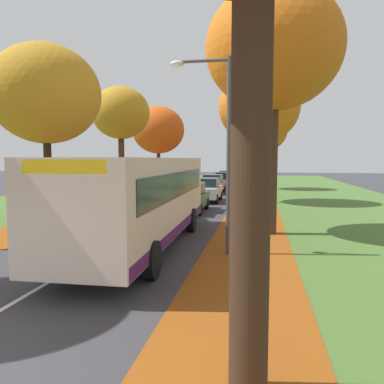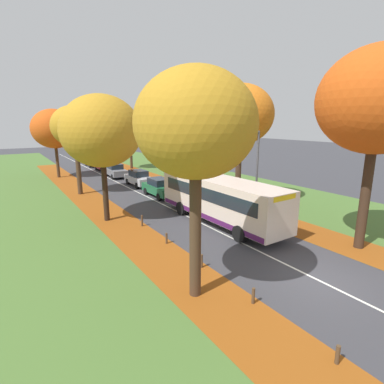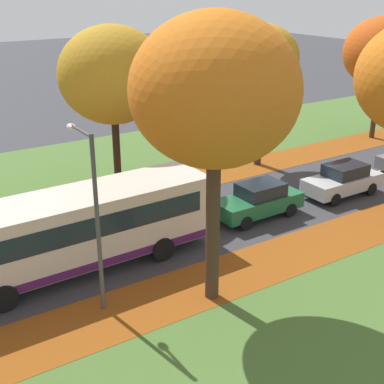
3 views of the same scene
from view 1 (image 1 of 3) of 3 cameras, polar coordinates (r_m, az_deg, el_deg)
grass_verge_left at (r=27.70m, az=-20.44°, el=-1.37°), size 12.00×90.00×0.01m
leaf_litter_left at (r=20.27m, az=-17.93°, el=-3.53°), size 2.80×60.00×0.00m
grass_verge_right at (r=24.18m, az=20.41°, el=-2.26°), size 12.00×90.00×0.01m
leaf_litter_right at (r=17.87m, az=9.11°, el=-4.47°), size 2.80×60.00×0.00m
road_centre_line at (r=24.32m, az=-1.47°, el=-1.91°), size 0.12×80.00×0.01m
tree_left_near at (r=19.44m, az=-21.43°, el=13.67°), size 5.15×5.15×8.31m
tree_left_mid at (r=27.23m, az=-10.81°, el=11.67°), size 4.05×4.05×8.00m
tree_left_far at (r=36.95m, az=-5.15°, el=9.37°), size 5.05×5.05×8.03m
tree_right_near at (r=15.45m, az=12.33°, el=20.45°), size 5.18×5.18×9.45m
tree_right_mid at (r=25.93m, az=10.19°, el=12.57°), size 5.37×5.37×8.81m
tree_right_far at (r=37.41m, az=10.81°, el=9.20°), size 4.63×4.63×7.82m
bollard_fifth at (r=16.54m, az=-20.77°, el=-4.25°), size 0.12×0.12×0.74m
streetlamp_right at (r=11.55m, az=4.00°, el=8.96°), size 1.89×0.28×6.00m
bus at (r=12.51m, az=-7.63°, el=-0.71°), size 2.83×10.45×2.98m
car_green_lead at (r=20.94m, az=-0.36°, el=-0.80°), size 1.80×4.21×1.62m
car_silver_following at (r=26.06m, az=2.35°, el=0.34°), size 1.80×4.21×1.62m
car_grey_third_in_line at (r=32.17m, az=3.20°, el=1.24°), size 1.91×4.27×1.62m
car_red_fourth_in_line at (r=37.83m, az=4.81°, el=1.80°), size 1.86×4.24×1.62m
car_white_trailing at (r=42.91m, az=5.32°, el=2.17°), size 1.88×4.25×1.62m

